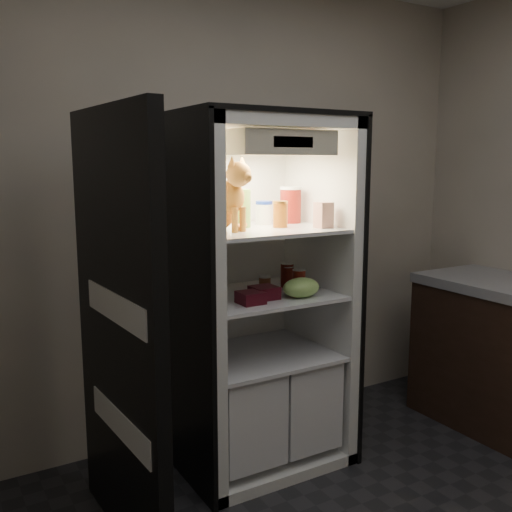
{
  "coord_description": "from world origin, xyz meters",
  "views": [
    {
      "loc": [
        -1.52,
        -1.21,
        1.63
      ],
      "look_at": [
        -0.03,
        1.32,
        1.14
      ],
      "focal_mm": 40.0,
      "sensor_mm": 36.0,
      "label": 1
    }
  ],
  "objects_px": {
    "soda_can_a": "(288,277)",
    "grape_bag": "(301,287)",
    "refrigerator": "(254,318)",
    "berry_box_right": "(264,292)",
    "tabby_cat": "(223,203)",
    "condiment_jar": "(265,284)",
    "cream_carton": "(324,215)",
    "berry_box_left": "(251,298)",
    "soda_can_b": "(287,275)",
    "mayo_tub": "(264,213)",
    "salsa_jar": "(280,214)",
    "soda_can_c": "(299,281)",
    "parmesan_shaker": "(243,208)",
    "pepper_jar": "(291,205)"
  },
  "relations": [
    {
      "from": "soda_can_a",
      "to": "grape_bag",
      "type": "bearing_deg",
      "value": -107.67
    },
    {
      "from": "refrigerator",
      "to": "berry_box_right",
      "type": "distance_m",
      "value": 0.25
    },
    {
      "from": "tabby_cat",
      "to": "condiment_jar",
      "type": "bearing_deg",
      "value": -14.76
    },
    {
      "from": "cream_carton",
      "to": "berry_box_left",
      "type": "bearing_deg",
      "value": 179.62
    },
    {
      "from": "soda_can_b",
      "to": "grape_bag",
      "type": "bearing_deg",
      "value": -106.96
    },
    {
      "from": "mayo_tub",
      "to": "salsa_jar",
      "type": "height_order",
      "value": "salsa_jar"
    },
    {
      "from": "berry_box_left",
      "to": "soda_can_c",
      "type": "bearing_deg",
      "value": 10.34
    },
    {
      "from": "soda_can_c",
      "to": "grape_bag",
      "type": "xyz_separation_m",
      "value": [
        -0.04,
        -0.08,
        -0.01
      ]
    },
    {
      "from": "parmesan_shaker",
      "to": "berry_box_left",
      "type": "height_order",
      "value": "parmesan_shaker"
    },
    {
      "from": "berry_box_left",
      "to": "tabby_cat",
      "type": "bearing_deg",
      "value": 112.44
    },
    {
      "from": "soda_can_c",
      "to": "condiment_jar",
      "type": "relative_size",
      "value": 1.45
    },
    {
      "from": "tabby_cat",
      "to": "berry_box_right",
      "type": "relative_size",
      "value": 2.94
    },
    {
      "from": "parmesan_shaker",
      "to": "soda_can_a",
      "type": "distance_m",
      "value": 0.48
    },
    {
      "from": "refrigerator",
      "to": "mayo_tub",
      "type": "xyz_separation_m",
      "value": [
        0.1,
        0.06,
        0.56
      ]
    },
    {
      "from": "parmesan_shaker",
      "to": "cream_carton",
      "type": "bearing_deg",
      "value": -33.32
    },
    {
      "from": "soda_can_c",
      "to": "condiment_jar",
      "type": "height_order",
      "value": "soda_can_c"
    },
    {
      "from": "condiment_jar",
      "to": "pepper_jar",
      "type": "bearing_deg",
      "value": 24.19
    },
    {
      "from": "parmesan_shaker",
      "to": "berry_box_right",
      "type": "xyz_separation_m",
      "value": [
        0.02,
        -0.17,
        -0.42
      ]
    },
    {
      "from": "refrigerator",
      "to": "berry_box_left",
      "type": "bearing_deg",
      "value": -124.16
    },
    {
      "from": "parmesan_shaker",
      "to": "soda_can_b",
      "type": "height_order",
      "value": "parmesan_shaker"
    },
    {
      "from": "mayo_tub",
      "to": "pepper_jar",
      "type": "distance_m",
      "value": 0.18
    },
    {
      "from": "soda_can_b",
      "to": "cream_carton",
      "type": "bearing_deg",
      "value": -72.72
    },
    {
      "from": "salsa_jar",
      "to": "pepper_jar",
      "type": "height_order",
      "value": "pepper_jar"
    },
    {
      "from": "pepper_jar",
      "to": "condiment_jar",
      "type": "bearing_deg",
      "value": -155.81
    },
    {
      "from": "cream_carton",
      "to": "mayo_tub",
      "type": "bearing_deg",
      "value": 121.87
    },
    {
      "from": "mayo_tub",
      "to": "berry_box_left",
      "type": "distance_m",
      "value": 0.55
    },
    {
      "from": "condiment_jar",
      "to": "tabby_cat",
      "type": "bearing_deg",
      "value": -174.45
    },
    {
      "from": "parmesan_shaker",
      "to": "salsa_jar",
      "type": "relative_size",
      "value": 1.44
    },
    {
      "from": "refrigerator",
      "to": "pepper_jar",
      "type": "distance_m",
      "value": 0.66
    },
    {
      "from": "refrigerator",
      "to": "berry_box_left",
      "type": "xyz_separation_m",
      "value": [
        -0.15,
        -0.23,
        0.18
      ]
    },
    {
      "from": "cream_carton",
      "to": "soda_can_a",
      "type": "relative_size",
      "value": 1.13
    },
    {
      "from": "parmesan_shaker",
      "to": "pepper_jar",
      "type": "bearing_deg",
      "value": 10.29
    },
    {
      "from": "soda_can_c",
      "to": "parmesan_shaker",
      "type": "bearing_deg",
      "value": 145.64
    },
    {
      "from": "parmesan_shaker",
      "to": "condiment_jar",
      "type": "height_order",
      "value": "parmesan_shaker"
    },
    {
      "from": "pepper_jar",
      "to": "cream_carton",
      "type": "xyz_separation_m",
      "value": [
        0.01,
        -0.29,
        -0.04
      ]
    },
    {
      "from": "soda_can_c",
      "to": "grape_bag",
      "type": "relative_size",
      "value": 0.63
    },
    {
      "from": "mayo_tub",
      "to": "soda_can_b",
      "type": "distance_m",
      "value": 0.37
    },
    {
      "from": "berry_box_left",
      "to": "cream_carton",
      "type": "bearing_deg",
      "value": -0.38
    },
    {
      "from": "grape_bag",
      "to": "berry_box_left",
      "type": "distance_m",
      "value": 0.29
    },
    {
      "from": "mayo_tub",
      "to": "pepper_jar",
      "type": "xyz_separation_m",
      "value": [
        0.17,
        -0.0,
        0.04
      ]
    },
    {
      "from": "refrigerator",
      "to": "parmesan_shaker",
      "type": "xyz_separation_m",
      "value": [
        -0.07,
        -0.0,
        0.6
      ]
    },
    {
      "from": "mayo_tub",
      "to": "condiment_jar",
      "type": "bearing_deg",
      "value": -118.93
    },
    {
      "from": "tabby_cat",
      "to": "salsa_jar",
      "type": "xyz_separation_m",
      "value": [
        0.32,
        -0.03,
        -0.07
      ]
    },
    {
      "from": "cream_carton",
      "to": "condiment_jar",
      "type": "distance_m",
      "value": 0.48
    },
    {
      "from": "parmesan_shaker",
      "to": "mayo_tub",
      "type": "height_order",
      "value": "parmesan_shaker"
    },
    {
      "from": "tabby_cat",
      "to": "salsa_jar",
      "type": "relative_size",
      "value": 2.69
    },
    {
      "from": "salsa_jar",
      "to": "soda_can_c",
      "type": "height_order",
      "value": "salsa_jar"
    },
    {
      "from": "parmesan_shaker",
      "to": "soda_can_b",
      "type": "xyz_separation_m",
      "value": [
        0.28,
        -0.0,
        -0.38
      ]
    },
    {
      "from": "tabby_cat",
      "to": "cream_carton",
      "type": "distance_m",
      "value": 0.53
    },
    {
      "from": "refrigerator",
      "to": "cream_carton",
      "type": "relative_size",
      "value": 14.2
    }
  ]
}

